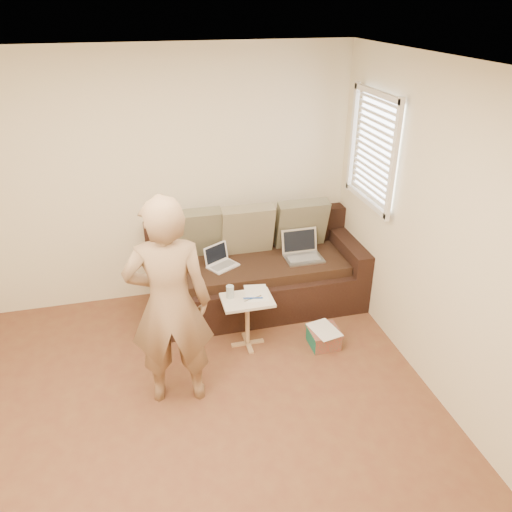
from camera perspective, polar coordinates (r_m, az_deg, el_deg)
name	(u,v)px	position (r m, az deg, el deg)	size (l,w,h in m)	color
floor	(198,447)	(3.96, -6.68, -20.94)	(4.50, 4.50, 0.00)	brown
ceiling	(169,78)	(2.65, -9.92, 19.53)	(4.50, 4.50, 0.00)	white
wall_back	(158,181)	(5.15, -11.15, 8.40)	(4.00, 4.00, 0.00)	beige
wall_right	(469,261)	(3.81, 23.30, -0.52)	(4.50, 4.50, 0.00)	beige
window_blinds	(374,149)	(4.82, 13.35, 11.86)	(0.12, 0.88, 1.08)	white
sofa	(256,269)	(5.19, 0.05, -1.47)	(2.20, 0.95, 0.85)	black
pillow_left	(194,234)	(5.14, -7.12, 2.57)	(0.55, 0.14, 0.55)	brown
pillow_mid	(247,230)	(5.19, -1.03, 3.02)	(0.55, 0.14, 0.55)	#797756
pillow_right	(301,224)	(5.35, 5.22, 3.71)	(0.55, 0.14, 0.55)	brown
laptop_silver	(304,259)	(5.20, 5.52, -0.36)	(0.39, 0.28, 0.26)	#B7BABC
laptop_white	(223,267)	(5.05, -3.80, -1.24)	(0.29, 0.21, 0.21)	white
person	(169,305)	(3.82, -9.92, -5.52)	(0.65, 0.44, 1.78)	olive
side_table	(247,322)	(4.68, -1.00, -7.57)	(0.46, 0.32, 0.51)	silver
drinking_glass	(230,292)	(4.53, -3.01, -4.12)	(0.07, 0.07, 0.12)	silver
scissors	(253,298)	(4.53, -0.34, -4.87)	(0.18, 0.10, 0.02)	silver
paper_on_table	(256,293)	(4.62, 0.03, -4.27)	(0.21, 0.30, 0.00)	white
striped_box	(324,337)	(4.81, 7.80, -9.23)	(0.28, 0.28, 0.18)	red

